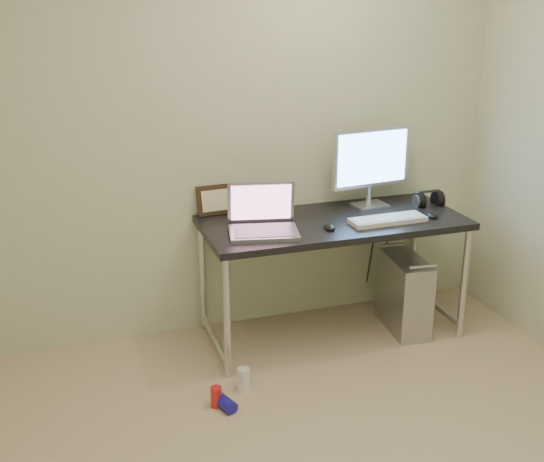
{
  "coord_description": "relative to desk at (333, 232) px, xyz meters",
  "views": [
    {
      "loc": [
        -0.96,
        -2.1,
        2.03
      ],
      "look_at": [
        0.09,
        1.06,
        0.85
      ],
      "focal_mm": 45.0,
      "sensor_mm": 36.0,
      "label": 1
    }
  ],
  "objects": [
    {
      "name": "mouse_right",
      "position": [
        0.58,
        -0.14,
        0.1
      ],
      "size": [
        0.09,
        0.12,
        0.04
      ],
      "primitive_type": "ellipsoid",
      "rotation": [
        0.0,
        0.0,
        -0.27
      ],
      "color": "black",
      "rests_on": "desk"
    },
    {
      "name": "picture_frame",
      "position": [
        -0.64,
        0.32,
        0.17
      ],
      "size": [
        0.23,
        0.08,
        0.18
      ],
      "primitive_type": "cube",
      "rotation": [
        -0.21,
        0.0,
        0.08
      ],
      "color": "black",
      "rests_on": "desk"
    },
    {
      "name": "cable_b",
      "position": [
        0.5,
        0.27,
        -0.29
      ],
      "size": [
        0.02,
        0.11,
        0.71
      ],
      "primitive_type": "cylinder",
      "rotation": [
        0.14,
        0.0,
        0.09
      ],
      "color": "black",
      "rests_on": "ground"
    },
    {
      "name": "tower_computer",
      "position": [
        0.46,
        -0.08,
        -0.43
      ],
      "size": [
        0.25,
        0.47,
        0.5
      ],
      "rotation": [
        0.0,
        0.0,
        -0.11
      ],
      "color": "#A4A4A8",
      "rests_on": "ground"
    },
    {
      "name": "cable_a",
      "position": [
        0.41,
        0.29,
        -0.27
      ],
      "size": [
        0.01,
        0.16,
        0.69
      ],
      "primitive_type": "cylinder",
      "rotation": [
        0.21,
        0.0,
        0.0
      ],
      "color": "black",
      "rests_on": "ground"
    },
    {
      "name": "can_red",
      "position": [
        -0.87,
        -0.56,
        -0.61
      ],
      "size": [
        0.08,
        0.08,
        0.11
      ],
      "primitive_type": "cylinder",
      "rotation": [
        0.0,
        0.0,
        -0.31
      ],
      "color": "red",
      "rests_on": "ground"
    },
    {
      "name": "desk",
      "position": [
        0.0,
        0.0,
        0.0
      ],
      "size": [
        1.56,
        0.68,
        0.75
      ],
      "color": "black",
      "rests_on": "ground"
    },
    {
      "name": "laptop",
      "position": [
        -0.46,
        -0.06,
        0.14
      ],
      "size": [
        0.44,
        0.38,
        0.26
      ],
      "rotation": [
        0.0,
        0.0,
        -0.21
      ],
      "color": "silver",
      "rests_on": "desk"
    },
    {
      "name": "can_blue",
      "position": [
        -0.83,
        -0.6,
        -0.64
      ],
      "size": [
        0.11,
        0.14,
        0.07
      ],
      "primitive_type": "cylinder",
      "rotation": [
        1.57,
        0.0,
        0.34
      ],
      "color": "#1C17A4",
      "rests_on": "ground"
    },
    {
      "name": "wall_back",
      "position": [
        -0.59,
        0.34,
        0.58
      ],
      "size": [
        3.5,
        0.02,
        2.5
      ],
      "primitive_type": "cube",
      "color": "beige",
      "rests_on": "ground"
    },
    {
      "name": "monitor",
      "position": [
        0.32,
        0.17,
        0.37
      ],
      "size": [
        0.53,
        0.18,
        0.5
      ],
      "rotation": [
        0.0,
        0.0,
        0.12
      ],
      "color": "silver",
      "rests_on": "desk"
    },
    {
      "name": "webcam",
      "position": [
        -0.44,
        0.28,
        0.18
      ],
      "size": [
        0.04,
        0.03,
        0.13
      ],
      "rotation": [
        0.0,
        0.0,
        0.0
      ],
      "color": "silver",
      "rests_on": "desk"
    },
    {
      "name": "keyboard",
      "position": [
        0.28,
        -0.14,
        0.09
      ],
      "size": [
        0.46,
        0.16,
        0.03
      ],
      "primitive_type": "cube",
      "rotation": [
        0.0,
        0.0,
        0.03
      ],
      "color": "silver",
      "rests_on": "desk"
    },
    {
      "name": "can_white",
      "position": [
        -0.7,
        -0.45,
        -0.61
      ],
      "size": [
        0.09,
        0.09,
        0.13
      ],
      "primitive_type": "cylinder",
      "rotation": [
        0.0,
        0.0,
        -0.45
      ],
      "color": "white",
      "rests_on": "ground"
    },
    {
      "name": "mouse_left",
      "position": [
        -0.09,
        -0.15,
        0.1
      ],
      "size": [
        0.08,
        0.11,
        0.03
      ],
      "primitive_type": "ellipsoid",
      "rotation": [
        0.0,
        0.0,
        -0.13
      ],
      "color": "black",
      "rests_on": "desk"
    },
    {
      "name": "headphones",
      "position": [
        0.68,
        0.08,
        0.11
      ],
      "size": [
        0.18,
        0.11,
        0.12
      ],
      "rotation": [
        0.0,
        0.0,
        -0.0
      ],
      "color": "black",
      "rests_on": "desk"
    }
  ]
}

